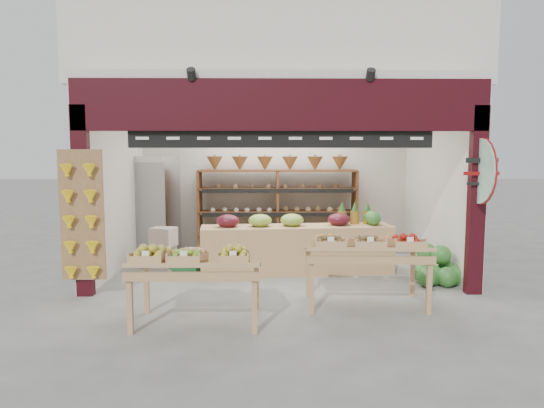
{
  "coord_description": "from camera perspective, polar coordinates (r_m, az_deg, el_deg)",
  "views": [
    {
      "loc": [
        -0.23,
        -7.76,
        2.0
      ],
      "look_at": [
        -0.11,
        -0.2,
        1.2
      ],
      "focal_mm": 32.0,
      "sensor_mm": 36.0,
      "label": 1
    }
  ],
  "objects": [
    {
      "name": "ground",
      "position": [
        8.02,
        0.76,
        -8.42
      ],
      "size": [
        60.0,
        60.0,
        0.0
      ],
      "primitive_type": "plane",
      "color": "slate",
      "rests_on": "ground"
    },
    {
      "name": "shop_structure",
      "position": [
        9.57,
        0.49,
        17.59
      ],
      "size": [
        6.36,
        5.12,
        5.4
      ],
      "color": "silver",
      "rests_on": "ground"
    },
    {
      "name": "banana_board",
      "position": [
        7.1,
        -21.53,
        -1.55
      ],
      "size": [
        0.6,
        0.15,
        1.8
      ],
      "color": "#9A7246",
      "rests_on": "ground"
    },
    {
      "name": "gift_sign",
      "position": [
        7.26,
        23.35,
        3.56
      ],
      "size": [
        0.04,
        0.93,
        0.92
      ],
      "color": "silver",
      "rests_on": "ground"
    },
    {
      "name": "back_shelving",
      "position": [
        9.65,
        0.64,
        1.39
      ],
      "size": [
        3.15,
        0.52,
        1.93
      ],
      "color": "brown",
      "rests_on": "ground"
    },
    {
      "name": "refrigerator",
      "position": [
        9.86,
        -13.64,
        -0.14
      ],
      "size": [
        0.94,
        0.94,
        1.94
      ],
      "primitive_type": "cube",
      "rotation": [
        0.0,
        0.0,
        -0.28
      ],
      "color": "silver",
      "rests_on": "ground"
    },
    {
      "name": "cardboard_stack",
      "position": [
        8.63,
        -11.33,
        -5.73
      ],
      "size": [
        1.1,
        0.79,
        0.71
      ],
      "color": "silver",
      "rests_on": "ground"
    },
    {
      "name": "mid_counter",
      "position": [
        8.13,
        2.88,
        -5.09
      ],
      "size": [
        3.22,
        0.89,
        1.01
      ],
      "color": "tan",
      "rests_on": "ground"
    },
    {
      "name": "display_table_left",
      "position": [
        5.8,
        -9.82,
        -6.6
      ],
      "size": [
        1.51,
        0.85,
        0.97
      ],
      "color": "tan",
      "rests_on": "ground"
    },
    {
      "name": "display_table_right",
      "position": [
        6.47,
        10.95,
        -4.87
      ],
      "size": [
        1.6,
        0.93,
        1.01
      ],
      "color": "tan",
      "rests_on": "ground"
    },
    {
      "name": "watermelon_pile",
      "position": [
        7.96,
        18.94,
        -7.31
      ],
      "size": [
        0.83,
        0.77,
        0.59
      ],
      "color": "#20521B",
      "rests_on": "ground"
    }
  ]
}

